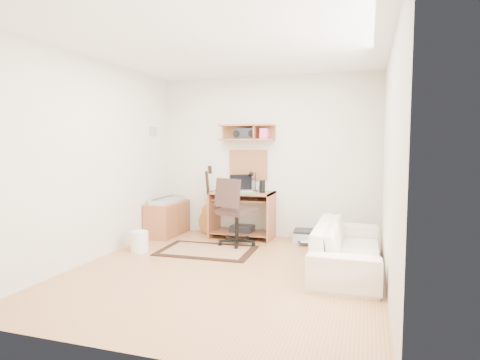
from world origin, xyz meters
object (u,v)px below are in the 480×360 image
(desk, at_px, (242,215))
(task_chair, at_px, (237,211))
(cabinet, at_px, (167,218))
(printer, at_px, (309,237))
(sofa, at_px, (348,239))

(desk, distance_m, task_chair, 0.52)
(cabinet, distance_m, printer, 2.35)
(desk, distance_m, sofa, 2.09)
(desk, bearing_deg, sofa, -35.14)
(sofa, bearing_deg, desk, 54.86)
(task_chair, relative_size, sofa, 0.54)
(sofa, bearing_deg, cabinet, 70.87)
(cabinet, bearing_deg, desk, 7.96)
(desk, relative_size, sofa, 0.52)
(task_chair, bearing_deg, desk, 117.69)
(cabinet, distance_m, sofa, 3.13)
(cabinet, bearing_deg, printer, 4.47)
(cabinet, bearing_deg, sofa, -19.13)
(printer, xyz_separation_m, sofa, (0.63, -1.21, 0.29))
(desk, xyz_separation_m, printer, (1.08, 0.01, -0.29))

